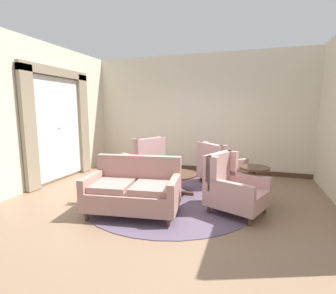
% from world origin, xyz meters
% --- Properties ---
extents(ground, '(8.54, 8.54, 0.00)m').
position_xyz_m(ground, '(0.00, 0.00, 0.00)').
color(ground, '#896B51').
extents(wall_back, '(6.26, 0.08, 3.24)m').
position_xyz_m(wall_back, '(0.00, 2.76, 1.62)').
color(wall_back, beige).
rests_on(wall_back, ground).
extents(wall_left, '(0.08, 3.86, 3.24)m').
position_xyz_m(wall_left, '(-3.05, 0.83, 1.62)').
color(wall_left, beige).
rests_on(wall_left, ground).
extents(baseboard_back, '(6.10, 0.03, 0.12)m').
position_xyz_m(baseboard_back, '(0.00, 2.70, 0.06)').
color(baseboard_back, '#4C3323').
rests_on(baseboard_back, ground).
extents(area_rug, '(3.33, 3.33, 0.01)m').
position_xyz_m(area_rug, '(0.00, 0.30, 0.01)').
color(area_rug, '#5B4C60').
rests_on(area_rug, ground).
extents(window_with_curtains, '(0.12, 2.11, 2.70)m').
position_xyz_m(window_with_curtains, '(-2.95, 0.69, 1.44)').
color(window_with_curtains, silver).
extents(coffee_table, '(0.84, 0.84, 0.45)m').
position_xyz_m(coffee_table, '(0.06, 0.53, 0.36)').
color(coffee_table, '#4C3323').
rests_on(coffee_table, ground).
extents(porcelain_vase, '(0.16, 0.16, 0.31)m').
position_xyz_m(porcelain_vase, '(0.08, 0.50, 0.59)').
color(porcelain_vase, '#384C93').
rests_on(porcelain_vase, coffee_table).
extents(settee, '(1.62, 1.08, 0.93)m').
position_xyz_m(settee, '(-0.35, -0.58, 0.40)').
color(settee, tan).
rests_on(settee, ground).
extents(armchair_back_corner, '(1.11, 1.05, 0.99)m').
position_xyz_m(armchair_back_corner, '(1.21, 0.00, 0.42)').
color(armchair_back_corner, tan).
rests_on(armchair_back_corner, ground).
extents(armchair_foreground_right, '(1.19, 1.19, 0.98)m').
position_xyz_m(armchair_foreground_right, '(0.79, 1.51, 0.42)').
color(armchair_foreground_right, tan).
rests_on(armchair_foreground_right, ground).
extents(armchair_far_left, '(1.10, 1.12, 1.05)m').
position_xyz_m(armchair_far_left, '(-1.05, 1.47, 0.44)').
color(armchair_far_left, tan).
rests_on(armchair_far_left, ground).
extents(side_table, '(0.53, 0.53, 0.72)m').
position_xyz_m(side_table, '(1.56, 0.42, 0.43)').
color(side_table, '#4C3323').
rests_on(side_table, ground).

